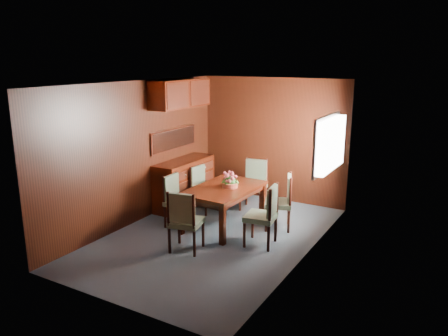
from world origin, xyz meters
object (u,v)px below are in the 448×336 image
Objects in this scene: flower_centerpiece at (230,180)px; dining_table at (224,193)px; chair_head at (184,218)px; sideboard at (184,183)px; chair_right_near at (265,212)px; chair_left_near at (176,197)px.

dining_table is at bearing -159.57° from flower_centerpiece.
sideboard is at bearing 111.98° from chair_head.
flower_centerpiece reaches higher than sideboard.
chair_right_near is at bearing -26.09° from flower_centerpiece.
chair_left_near is 1.07m from chair_head.
flower_centerpiece reaches higher than chair_left_near.
chair_left_near is at bearing -62.93° from sideboard.
flower_centerpiece is at bearing 22.69° from dining_table.
sideboard is at bearing 158.88° from flower_centerpiece.
chair_head is at bearing 122.98° from chair_right_near.
sideboard reaches higher than dining_table.
flower_centerpiece reaches higher than chair_head.
dining_table is 5.39× the size of flower_centerpiece.
dining_table is 1.56× the size of chair_right_near.
flower_centerpiece is at bearing -21.12° from sideboard.
chair_left_near is 0.93× the size of chair_right_near.
chair_head is (0.01, -1.17, -0.06)m from dining_table.
dining_table is 0.80m from chair_left_near.
flower_centerpiece is at bearing 115.82° from chair_left_near.
chair_right_near is 0.97m from flower_centerpiece.
dining_table is 1.59× the size of chair_head.
chair_right_near reaches higher than dining_table.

